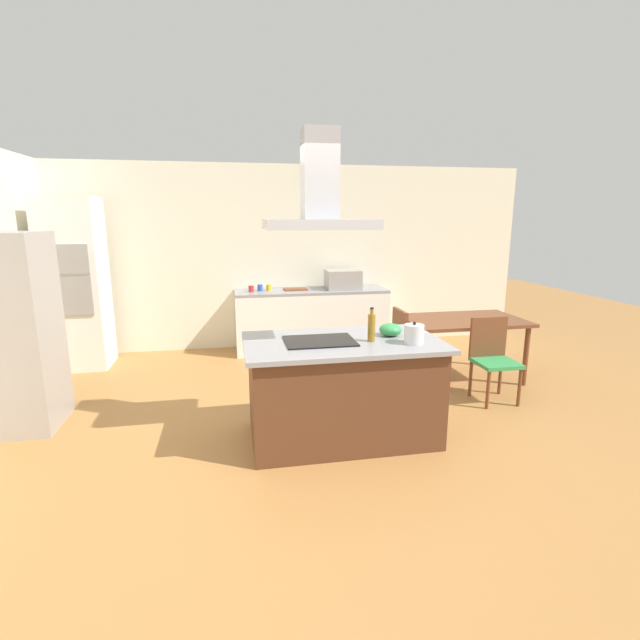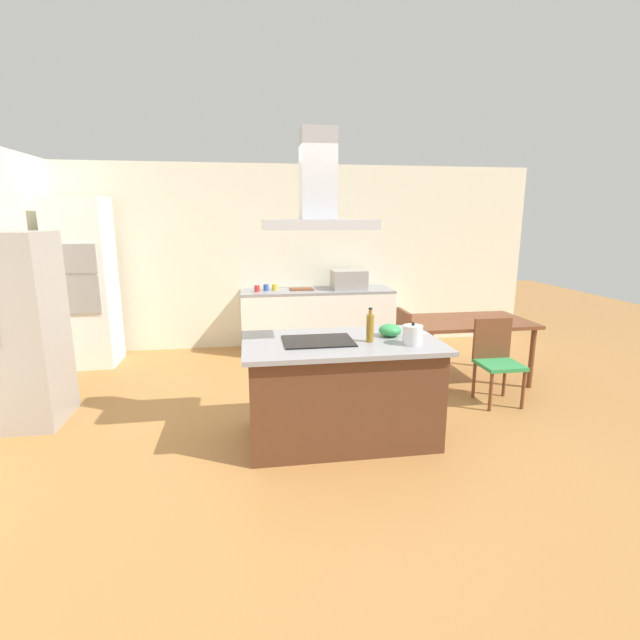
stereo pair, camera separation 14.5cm
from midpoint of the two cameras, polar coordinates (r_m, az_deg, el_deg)
ground at (r=5.73m, az=-1.60°, el=-7.40°), size 16.00×16.00×0.00m
wall_back at (r=7.14m, az=-3.98°, el=7.66°), size 7.20×0.10×2.70m
kitchen_island at (r=4.19m, az=1.74°, el=-8.42°), size 1.71×0.99×0.90m
cooktop at (r=4.01m, az=-1.07°, el=-2.58°), size 0.60×0.44×0.01m
tea_kettle at (r=4.00m, az=10.42°, el=-1.71°), size 0.22×0.17×0.19m
olive_oil_bottle at (r=4.01m, az=5.28°, el=-0.87°), size 0.06×0.06×0.30m
mixing_bowl at (r=4.24m, az=7.64°, el=-1.18°), size 0.20×0.20×0.11m
back_counter at (r=6.95m, az=-1.63°, el=0.04°), size 2.23×0.62×0.90m
countertop_microwave at (r=6.94m, az=2.22°, el=4.96°), size 0.50×0.38×0.28m
coffee_mug_red at (r=6.75m, az=-9.03°, el=3.79°), size 0.08×0.08×0.09m
coffee_mug_blue at (r=6.84m, az=-7.94°, el=3.93°), size 0.08×0.08×0.09m
coffee_mug_yellow at (r=6.84m, az=-6.87°, el=3.97°), size 0.08×0.08×0.09m
cutting_board at (r=6.88m, az=-3.56°, el=3.78°), size 0.34×0.24×0.02m
wall_oven_stack at (r=6.83m, az=-28.24°, el=3.88°), size 0.70×0.66×2.20m
refrigerator at (r=5.18m, az=-34.75°, el=-1.34°), size 0.80×0.73×1.82m
dining_table at (r=5.87m, az=16.44°, el=-0.65°), size 1.40×0.90×0.75m
chair_at_left_end at (r=5.55m, az=7.90°, el=-2.67°), size 0.42×0.42×0.89m
chair_facing_island at (r=5.34m, az=19.58°, el=-3.89°), size 0.42×0.42×0.89m
range_hood at (r=3.88m, az=-1.14°, el=14.75°), size 0.90×0.55×0.78m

